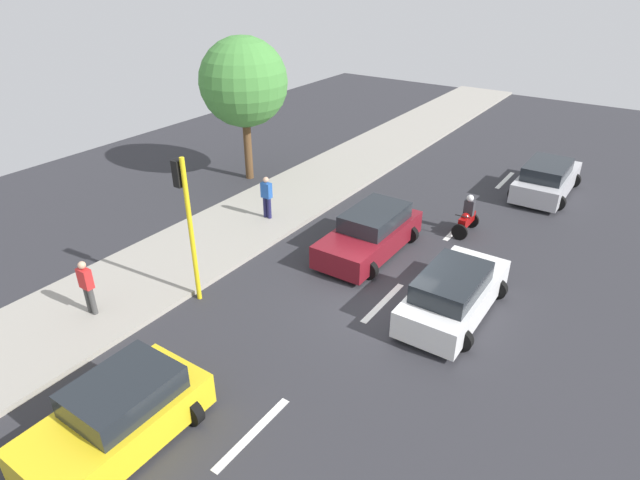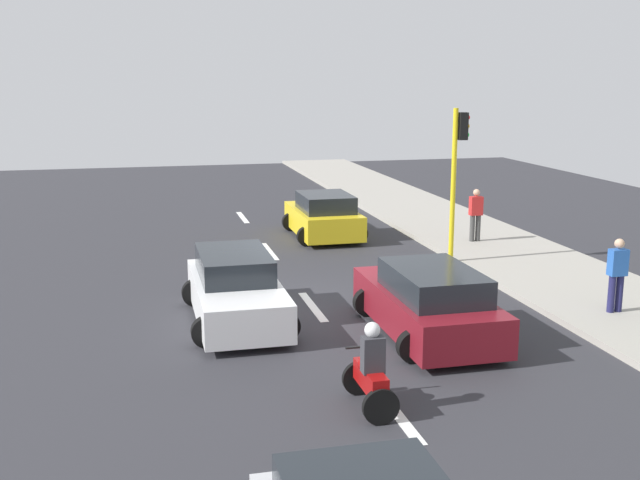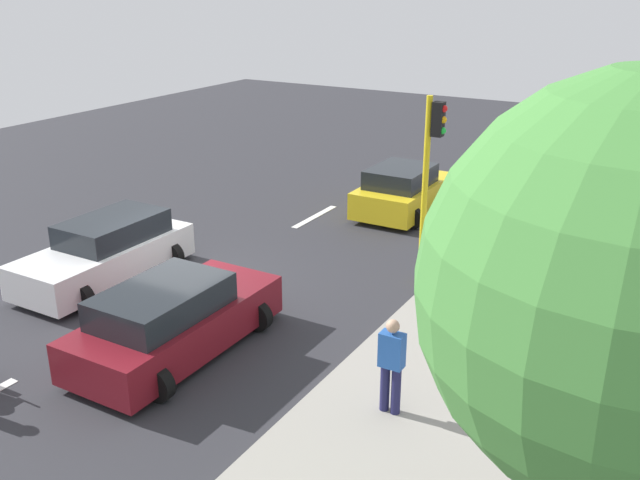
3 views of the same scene
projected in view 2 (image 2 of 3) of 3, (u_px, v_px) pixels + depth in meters
ground_plane at (313, 309)px, 18.27m from camera, size 40.00×60.00×0.10m
sidewalk at (576, 285)px, 19.84m from camera, size 4.00×60.00×0.15m
lane_stripe_north at (395, 412)px, 12.55m from camera, size 0.20×2.40×0.01m
lane_stripe_mid at (313, 307)px, 18.25m from camera, size 0.20×2.40×0.01m
lane_stripe_south at (269, 251)px, 23.96m from camera, size 0.20×2.40×0.01m
lane_stripe_far_south at (243, 217)px, 29.66m from camera, size 0.20×2.40×0.01m
car_maroon at (428, 303)px, 16.12m from camera, size 2.32×4.55×1.52m
car_white at (236, 290)px, 17.08m from camera, size 2.24×4.44×1.52m
car_yellow_cab at (324, 217)px, 25.92m from camera, size 2.35×3.85×1.52m
motorcycle at (370, 373)px, 12.52m from camera, size 0.60×1.30×1.53m
pedestrian_near_signal at (617, 273)px, 17.20m from camera, size 0.40×0.24×1.69m
pedestrian_by_tree at (476, 213)px, 24.60m from camera, size 0.40×0.24×1.69m
traffic_light_corner at (457, 165)px, 21.54m from camera, size 0.49×0.24×4.50m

